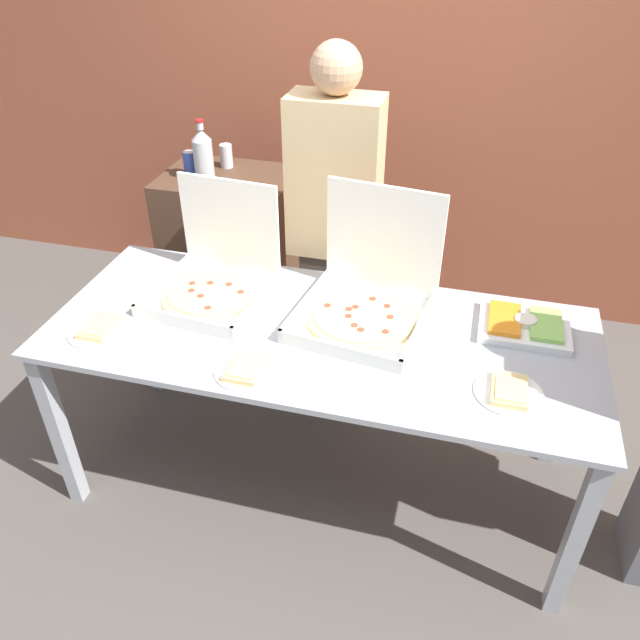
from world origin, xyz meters
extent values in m
plane|color=#514C47|center=(0.00, 0.00, 0.00)|extent=(16.00, 16.00, 0.00)
cube|color=#9E5138|center=(0.00, 1.70, 1.40)|extent=(10.00, 0.06, 2.80)
cube|color=#A8AAB2|center=(0.00, 0.00, 0.82)|extent=(2.11, 0.87, 0.02)
cube|color=#A8AAB2|center=(-1.01, -0.39, 0.40)|extent=(0.06, 0.06, 0.81)
cube|color=#A8AAB2|center=(1.01, -0.39, 0.40)|extent=(0.06, 0.06, 0.81)
cube|color=#A8AAB2|center=(-1.01, 0.39, 0.40)|extent=(0.06, 0.06, 0.81)
cube|color=#A8AAB2|center=(1.01, 0.39, 0.40)|extent=(0.06, 0.06, 0.81)
cube|color=white|center=(-0.50, 0.09, 0.84)|extent=(0.48, 0.48, 0.02)
cube|color=white|center=(-0.52, -0.12, 0.87)|extent=(0.44, 0.06, 0.04)
cube|color=white|center=(-0.71, 0.11, 0.87)|extent=(0.06, 0.44, 0.04)
cube|color=white|center=(-0.28, 0.07, 0.87)|extent=(0.06, 0.44, 0.04)
cube|color=white|center=(-0.48, 0.32, 1.06)|extent=(0.44, 0.06, 0.42)
cylinder|color=#E5C17A|center=(-0.50, 0.09, 0.86)|extent=(0.39, 0.39, 0.02)
cylinder|color=#F4D67F|center=(-0.50, 0.09, 0.87)|extent=(0.34, 0.34, 0.00)
cylinder|color=#C13D2D|center=(-0.37, 0.12, 0.87)|extent=(0.03, 0.03, 0.00)
cylinder|color=#C13D2D|center=(-0.44, 0.16, 0.87)|extent=(0.03, 0.03, 0.00)
cylinder|color=#C13D2D|center=(-0.52, 0.15, 0.87)|extent=(0.03, 0.03, 0.00)
cylinder|color=#C13D2D|center=(-0.59, 0.13, 0.87)|extent=(0.03, 0.03, 0.00)
cylinder|color=#C13D2D|center=(-0.57, 0.08, 0.87)|extent=(0.03, 0.03, 0.00)
cylinder|color=#C13D2D|center=(-0.52, 0.05, 0.87)|extent=(0.03, 0.03, 0.00)
cylinder|color=#C13D2D|center=(-0.45, -0.02, 0.87)|extent=(0.03, 0.03, 0.00)
cube|color=white|center=(0.14, 0.09, 0.84)|extent=(0.54, 0.54, 0.02)
cube|color=white|center=(0.11, -0.14, 0.87)|extent=(0.48, 0.08, 0.04)
cube|color=white|center=(-0.09, 0.12, 0.87)|extent=(0.08, 0.48, 0.04)
cube|color=white|center=(0.37, 0.05, 0.87)|extent=(0.08, 0.48, 0.04)
cube|color=white|center=(0.17, 0.33, 1.08)|extent=(0.48, 0.08, 0.46)
cylinder|color=#E5C17A|center=(0.14, 0.09, 0.86)|extent=(0.42, 0.42, 0.02)
cylinder|color=#F4D67F|center=(0.14, 0.09, 0.87)|extent=(0.36, 0.36, 0.00)
cylinder|color=#C13D2D|center=(0.25, 0.10, 0.87)|extent=(0.03, 0.03, 0.00)
cylinder|color=#C13D2D|center=(0.23, 0.17, 0.87)|extent=(0.03, 0.03, 0.00)
cylinder|color=#C13D2D|center=(0.16, 0.21, 0.87)|extent=(0.03, 0.03, 0.00)
cylinder|color=#C13D2D|center=(0.11, 0.13, 0.87)|extent=(0.03, 0.03, 0.00)
cylinder|color=#C13D2D|center=(0.09, 0.11, 0.87)|extent=(0.03, 0.03, 0.00)
cylinder|color=#C13D2D|center=(0.00, 0.12, 0.87)|extent=(0.03, 0.03, 0.00)
cylinder|color=#C13D2D|center=(0.10, 0.06, 0.87)|extent=(0.03, 0.03, 0.00)
cylinder|color=#C13D2D|center=(0.13, 0.01, 0.87)|extent=(0.03, 0.03, 0.00)
cylinder|color=#C13D2D|center=(0.16, -0.01, 0.87)|extent=(0.03, 0.03, 0.00)
cylinder|color=#C13D2D|center=(0.25, 0.00, 0.87)|extent=(0.03, 0.03, 0.00)
cylinder|color=white|center=(0.71, -0.19, 0.83)|extent=(0.24, 0.24, 0.01)
cube|color=#E5C17A|center=(0.71, -0.19, 0.85)|extent=(0.12, 0.17, 0.02)
cube|color=#F4D67F|center=(0.71, -0.20, 0.86)|extent=(0.09, 0.12, 0.01)
cylinder|color=white|center=(-0.82, -0.21, 0.83)|extent=(0.26, 0.26, 0.01)
cube|color=#E5C17A|center=(-0.82, -0.21, 0.85)|extent=(0.12, 0.17, 0.02)
cube|color=#F4D67F|center=(-0.82, -0.23, 0.86)|extent=(0.09, 0.12, 0.01)
cylinder|color=white|center=(-0.19, -0.30, 0.83)|extent=(0.23, 0.23, 0.01)
cube|color=#E5C17A|center=(-0.19, -0.30, 0.85)|extent=(0.12, 0.17, 0.02)
cube|color=#F4D67F|center=(-0.19, -0.32, 0.86)|extent=(0.09, 0.12, 0.01)
cube|color=white|center=(0.76, 0.21, 0.85)|extent=(0.34, 0.27, 0.03)
cube|color=orange|center=(0.68, 0.21, 0.87)|extent=(0.12, 0.22, 0.02)
cube|color=#8CC65B|center=(0.84, 0.21, 0.87)|extent=(0.12, 0.22, 0.02)
cylinder|color=white|center=(0.76, 0.21, 0.87)|extent=(0.08, 0.08, 0.02)
cube|color=#4C3323|center=(-0.76, 0.98, 0.50)|extent=(0.68, 0.51, 1.00)
cylinder|color=#B7BCC1|center=(-0.85, 0.90, 1.10)|extent=(0.10, 0.10, 0.21)
cone|color=#B7BCC1|center=(-0.85, 0.90, 1.23)|extent=(0.10, 0.10, 0.05)
cylinder|color=#B7BCC1|center=(-0.85, 0.90, 1.28)|extent=(0.03, 0.03, 0.04)
cylinder|color=red|center=(-0.85, 0.90, 1.30)|extent=(0.04, 0.04, 0.01)
cylinder|color=silver|center=(-0.81, 1.09, 1.06)|extent=(0.07, 0.07, 0.12)
cylinder|color=silver|center=(-0.81, 1.09, 1.12)|extent=(0.06, 0.06, 0.00)
cylinder|color=#334CB2|center=(-0.95, 0.95, 1.06)|extent=(0.07, 0.07, 0.12)
cylinder|color=silver|center=(-0.95, 0.95, 1.12)|extent=(0.06, 0.06, 0.00)
cube|color=#473D33|center=(-0.10, 0.63, 0.42)|extent=(0.28, 0.20, 0.84)
cube|color=#D1B27F|center=(-0.10, 0.63, 1.19)|extent=(0.40, 0.22, 0.70)
sphere|color=tan|center=(-0.10, 0.63, 1.65)|extent=(0.21, 0.21, 0.21)
camera|label=1|loc=(0.50, -1.88, 2.25)|focal=35.00mm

